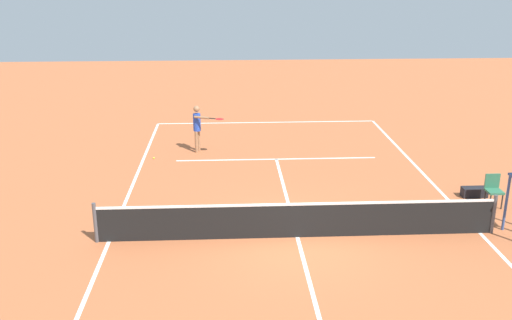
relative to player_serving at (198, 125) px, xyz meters
name	(u,v)px	position (x,y,z in m)	size (l,w,h in m)	color
ground_plane	(297,237)	(-2.86, 7.46, -1.07)	(60.00, 60.00, 0.00)	#B76038
court_lines	(297,237)	(-2.86, 7.46, -1.07)	(9.83, 23.48, 0.01)	white
tennis_net	(298,220)	(-2.86, 7.46, -0.57)	(10.43, 0.10, 1.07)	#4C4C51
player_serving	(198,125)	(0.00, 0.00, 0.00)	(1.20, 0.95, 1.79)	#9E704C
tennis_ball	(154,158)	(1.62, 0.76, -1.04)	(0.07, 0.07, 0.07)	#CCE033
courtside_chair_mid	(494,189)	(-8.83, 5.68, -0.54)	(0.44, 0.46, 0.95)	#262626
equipment_bag	(474,192)	(-8.61, 4.96, -0.92)	(0.76, 0.32, 0.30)	black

